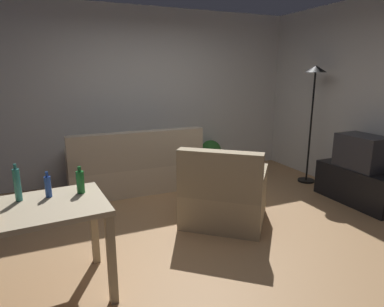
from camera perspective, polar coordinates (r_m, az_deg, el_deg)
The scene contains 13 objects.
ground_plane at distance 3.78m, azimuth 1.66°, elevation -13.10°, with size 5.20×4.40×0.02m, color tan.
wall_rear at distance 5.45m, azimuth -8.20°, elevation 10.00°, with size 5.20×0.10×2.70m, color silver.
wall_right at distance 5.07m, azimuth 29.77°, elevation 8.05°, with size 0.10×4.40×2.70m, color silver.
couch at distance 4.96m, azimuth -9.88°, elevation -2.71°, with size 1.89×0.84×0.92m.
tv_stand at distance 4.93m, azimuth 26.84°, elevation -4.96°, with size 0.44×1.10×0.48m.
tv at distance 4.82m, azimuth 27.46°, elevation 0.24°, with size 0.41×0.60×0.44m.
torchiere_lamp at distance 5.36m, azimuth 20.38°, elevation 9.90°, with size 0.32×0.32×1.81m.
desk at distance 2.72m, azimuth -27.53°, elevation -10.63°, with size 1.25×0.79×0.76m.
potted_plant at distance 5.71m, azimuth 3.26°, elevation -0.08°, with size 0.36×0.36×0.57m.
armchair at distance 3.83m, azimuth 5.56°, elevation -7.40°, with size 1.23×1.22×0.92m.
bottle_tall at distance 2.80m, azimuth -28.08°, elevation -4.78°, with size 0.05×0.05×0.29m.
bottle_blue at distance 2.79m, azimuth -23.73°, elevation -5.23°, with size 0.05×0.05×0.21m.
bottle_green at distance 2.79m, azimuth -18.83°, elevation -4.65°, with size 0.06×0.06×0.22m.
Camera 1 is at (-1.44, -3.05, 1.71)m, focal length 30.71 mm.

